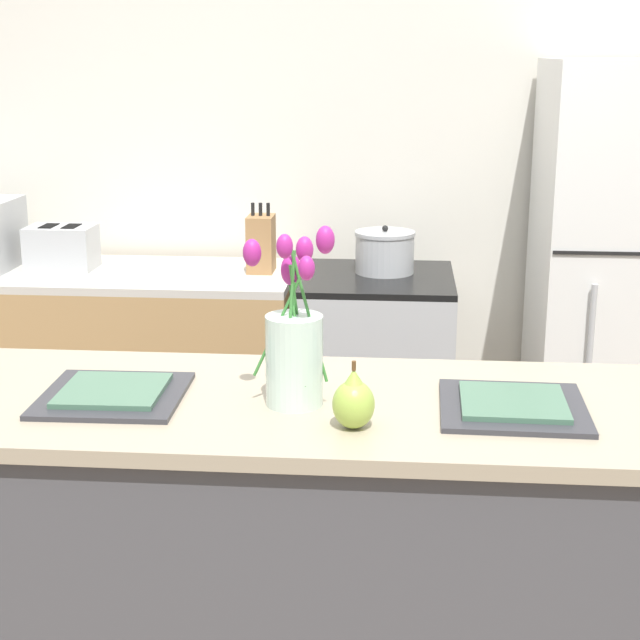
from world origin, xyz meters
name	(u,v)px	position (x,y,z in m)	size (l,w,h in m)	color
back_wall	(356,143)	(0.00, 2.00, 1.35)	(5.20, 0.08, 2.70)	silver
kitchen_island	(311,586)	(0.00, 0.00, 0.48)	(1.80, 0.66, 0.95)	#4C4C51
back_counter	(89,376)	(-1.06, 1.60, 0.44)	(1.68, 0.60, 0.88)	tan
stove_range	(374,384)	(0.10, 1.60, 0.44)	(0.60, 0.61, 0.88)	#B2B5B7
refrigerator	(627,290)	(1.05, 1.60, 0.85)	(0.68, 0.67, 1.69)	white
flower_vase	(294,345)	(-0.03, -0.03, 1.09)	(0.20, 0.15, 0.41)	silver
pear_figurine	(354,402)	(0.11, -0.16, 1.01)	(0.09, 0.09, 0.15)	#9EBC47
plate_setting_left	(113,394)	(-0.45, -0.02, 0.96)	(0.33, 0.33, 0.02)	#333338
plate_setting_right	(513,405)	(0.45, -0.02, 0.96)	(0.33, 0.33, 0.02)	#333338
toaster	(62,247)	(-1.14, 1.62, 0.97)	(0.28, 0.18, 0.17)	#B7BABC
cooking_pot	(385,252)	(0.13, 1.66, 0.96)	(0.23, 0.23, 0.19)	#B2B5B7
knife_block	(261,243)	(-0.35, 1.64, 0.99)	(0.10, 0.14, 0.27)	#A37547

